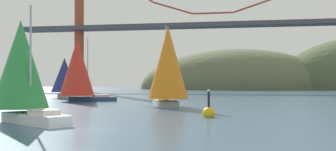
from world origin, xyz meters
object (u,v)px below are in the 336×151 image
object	(u,v)px
sailboat_orange_sail	(168,65)
channel_buoy	(209,113)
sailboat_green_sail	(22,68)
sailboat_navy_sail	(65,76)
sailboat_scarlet_sail	(78,68)

from	to	relation	value
sailboat_orange_sail	channel_buoy	xyz separation A→B (m)	(6.09, -12.84, -4.59)
sailboat_orange_sail	sailboat_green_sail	distance (m)	21.38
sailboat_navy_sail	sailboat_green_sail	size ratio (longest dim) A/B	0.94
sailboat_green_sail	channel_buoy	bearing A→B (deg)	28.87
sailboat_orange_sail	channel_buoy	size ratio (longest dim) A/B	3.73
sailboat_navy_sail	sailboat_orange_sail	xyz separation A→B (m)	(22.56, -20.53, 1.07)
sailboat_navy_sail	sailboat_orange_sail	size ratio (longest dim) A/B	0.82
sailboat_green_sail	sailboat_scarlet_sail	world-z (taller)	sailboat_scarlet_sail
sailboat_orange_sail	sailboat_scarlet_sail	xyz separation A→B (m)	(-15.58, 9.80, 0.00)
sailboat_green_sail	sailboat_scarlet_sail	bearing A→B (deg)	105.76
channel_buoy	sailboat_navy_sail	bearing A→B (deg)	130.65
sailboat_navy_sail	sailboat_scarlet_sail	size ratio (longest dim) A/B	0.84
channel_buoy	sailboat_orange_sail	bearing A→B (deg)	115.39
sailboat_navy_sail	sailboat_scarlet_sail	distance (m)	12.84
sailboat_navy_sail	sailboat_orange_sail	bearing A→B (deg)	-42.30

